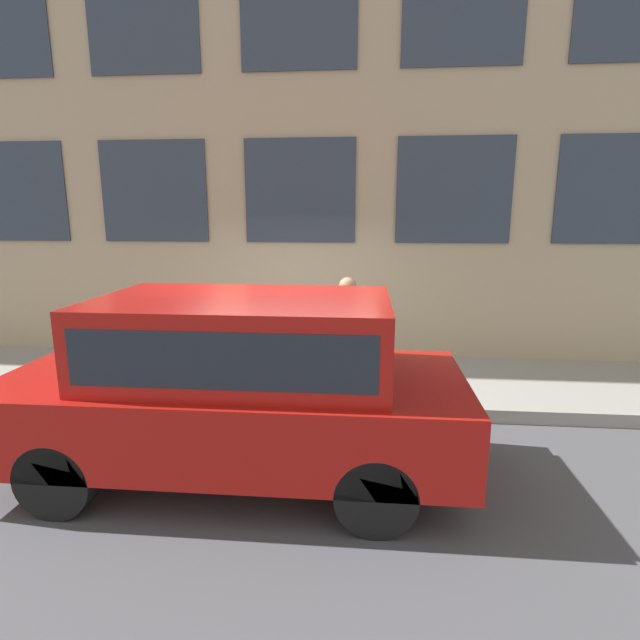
{
  "coord_description": "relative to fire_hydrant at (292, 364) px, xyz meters",
  "views": [
    {
      "loc": [
        -5.89,
        -1.07,
        2.54
      ],
      "look_at": [
        0.64,
        -0.47,
        1.13
      ],
      "focal_mm": 28.0,
      "sensor_mm": 36.0,
      "label": 1
    }
  ],
  "objects": [
    {
      "name": "person",
      "position": [
        0.46,
        -0.72,
        0.51
      ],
      "size": [
        0.36,
        0.24,
        1.5
      ],
      "rotation": [
        0.0,
        0.0,
        2.13
      ],
      "color": "#232328",
      "rests_on": "sidewalk"
    },
    {
      "name": "fire_hydrant",
      "position": [
        0.0,
        0.0,
        0.0
      ],
      "size": [
        0.3,
        0.42,
        0.78
      ],
      "color": "#2D7260",
      "rests_on": "sidewalk"
    },
    {
      "name": "building_facade",
      "position": [
        2.01,
        0.11,
        5.03
      ],
      "size": [
        0.33,
        40.0,
        11.21
      ],
      "color": "tan",
      "rests_on": "ground_plane"
    },
    {
      "name": "sidewalk",
      "position": [
        0.73,
        0.11,
        -0.48
      ],
      "size": [
        2.27,
        60.0,
        0.17
      ],
      "color": "gray",
      "rests_on": "ground_plane"
    },
    {
      "name": "ground_plane",
      "position": [
        -0.4,
        0.11,
        -0.57
      ],
      "size": [
        80.0,
        80.0,
        0.0
      ],
      "primitive_type": "plane",
      "color": "#47474C"
    },
    {
      "name": "parked_truck_red_near",
      "position": [
        -1.84,
        0.22,
        0.43
      ],
      "size": [
        1.89,
        4.33,
        1.78
      ],
      "color": "black",
      "rests_on": "ground_plane"
    }
  ]
}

